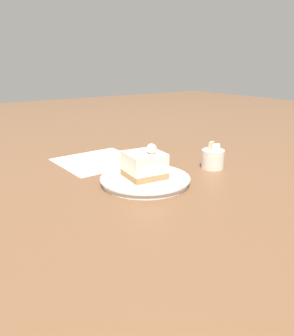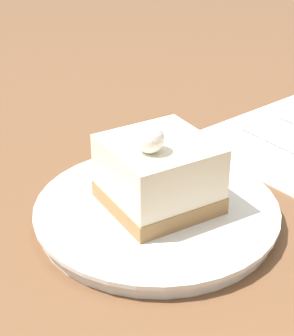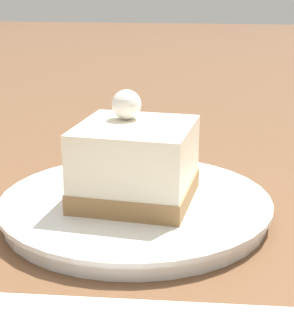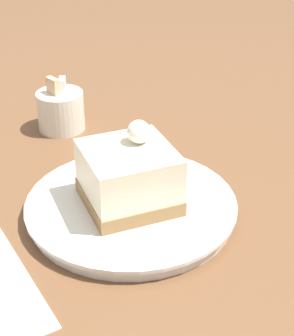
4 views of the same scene
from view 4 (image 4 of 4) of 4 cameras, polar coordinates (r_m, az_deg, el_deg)
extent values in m
plane|color=brown|center=(0.59, 2.62, -5.31)|extent=(4.00, 4.00, 0.00)
cylinder|color=silver|center=(0.59, -1.62, -4.05)|extent=(0.21, 0.21, 0.02)
cylinder|color=silver|center=(0.59, -1.63, -3.57)|extent=(0.22, 0.22, 0.00)
cube|color=#9E7547|center=(0.58, -1.84, -2.87)|extent=(0.10, 0.10, 0.02)
cube|color=#EFE5C6|center=(0.57, -1.89, -0.23)|extent=(0.10, 0.10, 0.05)
sphere|color=white|center=(0.56, -0.85, 3.71)|extent=(0.02, 0.02, 0.02)
cylinder|color=silver|center=(0.77, -8.75, 5.76)|extent=(0.06, 0.06, 0.05)
cube|color=#D8B28C|center=(0.75, -9.53, 8.14)|extent=(0.01, 0.02, 0.02)
cube|color=white|center=(0.76, -8.59, 8.29)|extent=(0.02, 0.02, 0.02)
camera|label=1|loc=(0.85, 62.96, 10.66)|focal=35.00mm
camera|label=2|loc=(0.91, 3.84, 27.18)|focal=60.00mm
camera|label=3|loc=(0.45, -51.94, -2.43)|focal=60.00mm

